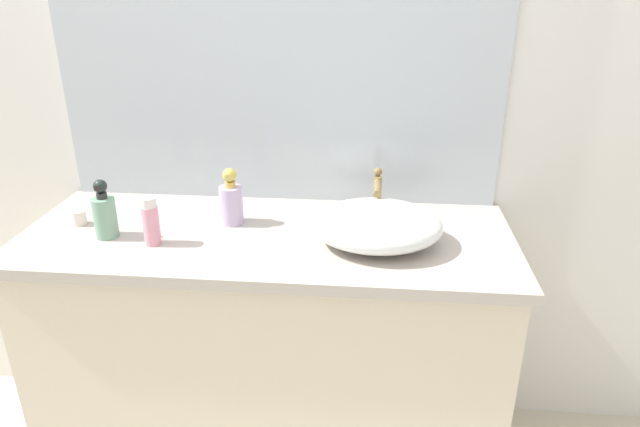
% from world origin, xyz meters
% --- Properties ---
extents(bathroom_wall_rear, '(6.00, 0.06, 2.60)m').
position_xyz_m(bathroom_wall_rear, '(0.00, 0.73, 1.30)').
color(bathroom_wall_rear, silver).
rests_on(bathroom_wall_rear, ground).
extents(vanity_counter, '(1.49, 0.59, 0.88)m').
position_xyz_m(vanity_counter, '(0.09, 0.40, 0.44)').
color(vanity_counter, beige).
rests_on(vanity_counter, ground).
extents(wall_mirror_panel, '(1.46, 0.01, 0.97)m').
position_xyz_m(wall_mirror_panel, '(0.09, 0.69, 1.37)').
color(wall_mirror_panel, '#B2BCC6').
rests_on(wall_mirror_panel, vanity_counter).
extents(sink_basin, '(0.38, 0.32, 0.12)m').
position_xyz_m(sink_basin, '(0.42, 0.36, 0.94)').
color(sink_basin, white).
rests_on(sink_basin, vanity_counter).
extents(faucet, '(0.03, 0.15, 0.16)m').
position_xyz_m(faucet, '(0.42, 0.53, 0.98)').
color(faucet, olive).
rests_on(faucet, vanity_counter).
extents(soap_dispenser, '(0.07, 0.07, 0.18)m').
position_xyz_m(soap_dispenser, '(-0.03, 0.46, 0.95)').
color(soap_dispenser, '#BEA8D4').
rests_on(soap_dispenser, vanity_counter).
extents(lotion_bottle, '(0.05, 0.05, 0.14)m').
position_xyz_m(lotion_bottle, '(-0.23, 0.29, 0.95)').
color(lotion_bottle, pink).
rests_on(lotion_bottle, vanity_counter).
extents(perfume_bottle, '(0.07, 0.07, 0.18)m').
position_xyz_m(perfume_bottle, '(-0.38, 0.33, 0.95)').
color(perfume_bottle, '#74A286').
rests_on(perfume_bottle, vanity_counter).
extents(candle_jar, '(0.04, 0.04, 0.05)m').
position_xyz_m(candle_jar, '(-0.51, 0.41, 0.90)').
color(candle_jar, silver).
rests_on(candle_jar, vanity_counter).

